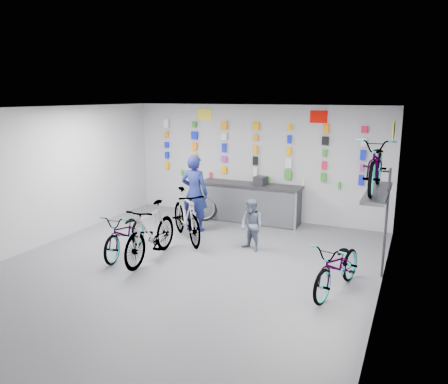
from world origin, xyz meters
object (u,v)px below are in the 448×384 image
at_px(customer, 252,225).
at_px(bike_right, 338,266).
at_px(bike_left, 126,233).
at_px(counter, 250,203).
at_px(bike_center, 151,232).
at_px(clerk, 195,193).
at_px(bike_service, 186,215).

bearing_deg(customer, bike_right, -9.30).
distance_m(bike_left, customer, 2.61).
height_order(counter, customer, customer).
distance_m(bike_center, customer, 2.11).
relative_size(bike_center, clerk, 1.04).
distance_m(counter, bike_left, 3.62).
xyz_separation_m(bike_right, bike_service, (-3.60, 1.32, 0.13)).
height_order(bike_center, bike_service, bike_service).
height_order(counter, bike_left, counter).
relative_size(counter, clerk, 1.45).
height_order(bike_right, clerk, clerk).
height_order(bike_center, customer, bike_center).
bearing_deg(customer, clerk, 179.56).
bearing_deg(bike_service, bike_left, -163.96).
distance_m(clerk, customer, 1.97).
relative_size(counter, customer, 2.42).
bearing_deg(bike_left, bike_center, -13.70).
xyz_separation_m(bike_service, clerk, (-0.19, 0.77, 0.34)).
relative_size(bike_left, bike_right, 1.01).
bearing_deg(customer, bike_service, -157.10).
bearing_deg(clerk, bike_center, 91.63).
height_order(counter, bike_right, counter).
bearing_deg(bike_center, counter, 72.94).
distance_m(bike_right, bike_service, 3.83).
relative_size(bike_right, bike_service, 0.88).
relative_size(bike_service, clerk, 1.05).
xyz_separation_m(bike_right, customer, (-2.02, 1.30, 0.11)).
distance_m(bike_center, clerk, 2.14).
height_order(clerk, customer, clerk).
bearing_deg(bike_left, clerk, 66.56).
bearing_deg(bike_right, bike_service, 172.72).
height_order(bike_right, bike_service, bike_service).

